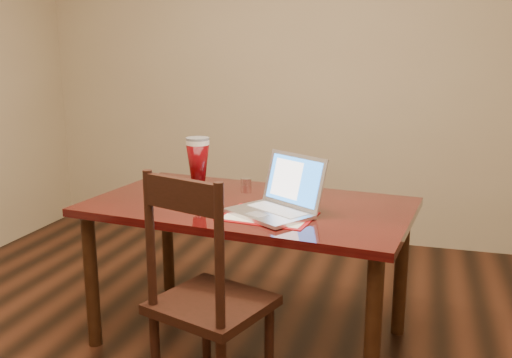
% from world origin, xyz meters
% --- Properties ---
extents(dining_table, '(1.63, 1.03, 1.04)m').
position_xyz_m(dining_table, '(-0.05, 0.79, 0.65)').
color(dining_table, '#450B09').
rests_on(dining_table, ground).
extents(dining_chair, '(0.54, 0.52, 1.01)m').
position_xyz_m(dining_chair, '(-0.05, 0.22, 0.47)').
color(dining_chair, black).
rests_on(dining_chair, ground).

